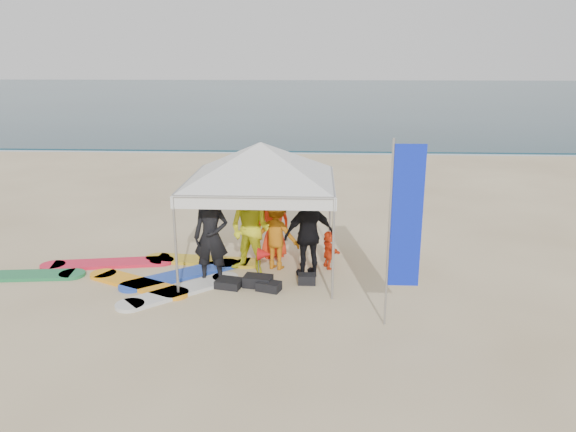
# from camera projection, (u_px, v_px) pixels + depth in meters

# --- Properties ---
(ground) EXTENTS (120.00, 120.00, 0.00)m
(ground) POSITION_uv_depth(u_px,v_px,m) (236.00, 322.00, 9.82)
(ground) COLOR beige
(ground) RESTS_ON ground
(ocean) EXTENTS (160.00, 84.00, 0.08)m
(ocean) POSITION_uv_depth(u_px,v_px,m) (306.00, 95.00, 67.43)
(ocean) COLOR #0C2633
(ocean) RESTS_ON ground
(shoreline_foam) EXTENTS (160.00, 1.20, 0.01)m
(shoreline_foam) POSITION_uv_depth(u_px,v_px,m) (289.00, 152.00, 27.29)
(shoreline_foam) COLOR silver
(shoreline_foam) RESTS_ON ground
(person_black_a) EXTENTS (0.71, 0.47, 1.92)m
(person_black_a) POSITION_uv_depth(u_px,v_px,m) (211.00, 237.00, 11.34)
(person_black_a) COLOR black
(person_black_a) RESTS_ON ground
(person_yellow) EXTENTS (1.15, 1.04, 1.92)m
(person_yellow) POSITION_uv_depth(u_px,v_px,m) (250.00, 229.00, 11.84)
(person_yellow) COLOR yellow
(person_yellow) RESTS_ON ground
(person_orange_a) EXTENTS (1.14, 0.87, 1.57)m
(person_orange_a) POSITION_uv_depth(u_px,v_px,m) (277.00, 234.00, 12.10)
(person_orange_a) COLOR #C46D11
(person_orange_a) RESTS_ON ground
(person_black_b) EXTENTS (1.16, 0.83, 1.83)m
(person_black_b) POSITION_uv_depth(u_px,v_px,m) (309.00, 235.00, 11.62)
(person_black_b) COLOR black
(person_black_b) RESTS_ON ground
(person_orange_b) EXTENTS (0.94, 0.80, 1.63)m
(person_orange_b) POSITION_uv_depth(u_px,v_px,m) (273.00, 223.00, 12.79)
(person_orange_b) COLOR #FF3516
(person_orange_b) RESTS_ON ground
(person_seated) EXTENTS (0.49, 0.82, 0.84)m
(person_seated) POSITION_uv_depth(u_px,v_px,m) (329.00, 250.00, 12.22)
(person_seated) COLOR #F84116
(person_seated) RESTS_ON ground
(canopy_tent) EXTENTS (4.22, 4.22, 3.18)m
(canopy_tent) POSITION_uv_depth(u_px,v_px,m) (260.00, 143.00, 11.50)
(canopy_tent) COLOR #A5A5A8
(canopy_tent) RESTS_ON ground
(feather_flag) EXTENTS (0.55, 0.04, 3.24)m
(feather_flag) POSITION_uv_depth(u_px,v_px,m) (405.00, 219.00, 9.19)
(feather_flag) COLOR #A5A5A8
(feather_flag) RESTS_ON ground
(marker_pennant) EXTENTS (0.28, 0.28, 0.64)m
(marker_pennant) POSITION_uv_depth(u_px,v_px,m) (264.00, 254.00, 11.70)
(marker_pennant) COLOR #A5A5A8
(marker_pennant) RESTS_ON ground
(gear_pile) EXTENTS (2.03, 0.73, 0.22)m
(gear_pile) POSITION_uv_depth(u_px,v_px,m) (260.00, 282.00, 11.28)
(gear_pile) COLOR black
(gear_pile) RESTS_ON ground
(surfboard_spread) EXTENTS (5.55, 3.00, 0.07)m
(surfboard_spread) POSITION_uv_depth(u_px,v_px,m) (142.00, 274.00, 11.88)
(surfboard_spread) COLOR #FF9C15
(surfboard_spread) RESTS_ON ground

